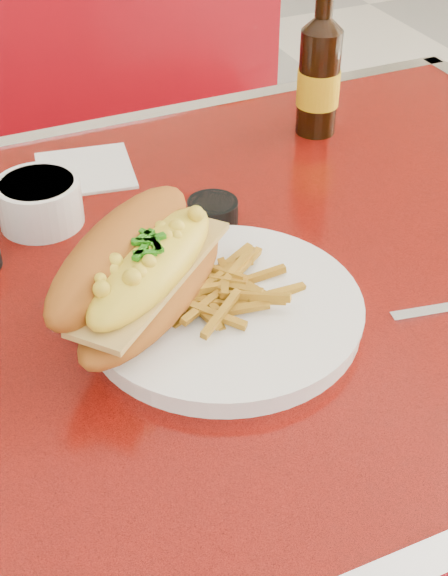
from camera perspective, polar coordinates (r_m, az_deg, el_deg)
name	(u,v)px	position (r m, az deg, el deg)	size (l,w,h in m)	color
diner_table	(201,381)	(0.99, -1.65, -6.60)	(1.23, 0.83, 0.77)	red
booth_bench_far	(61,249)	(1.80, -11.49, 2.70)	(1.20, 0.51, 0.90)	maroon
dinner_plate	(224,310)	(0.82, 0.00, -1.59)	(0.37, 0.37, 0.02)	white
mac_hoagie	(141,270)	(0.78, -5.91, 1.29)	(0.26, 0.25, 0.11)	#A85B1B
fries_pile	(229,289)	(0.81, 0.39, -0.04)	(0.10, 0.09, 0.03)	gold
fork	(150,296)	(0.82, -5.27, -0.54)	(0.02, 0.14, 0.00)	silver
gravy_ramekin	(40,201)	(0.98, -12.98, 6.05)	(0.12, 0.12, 0.06)	white
sauce_cup_right	(213,211)	(0.96, -0.81, 5.47)	(0.08, 0.08, 0.03)	black
beer_bottle	(319,73)	(1.15, 6.79, 14.96)	(0.07, 0.07, 0.23)	black
paper_napkin	(85,170)	(1.09, -9.86, 8.25)	(0.12, 0.12, 0.00)	white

